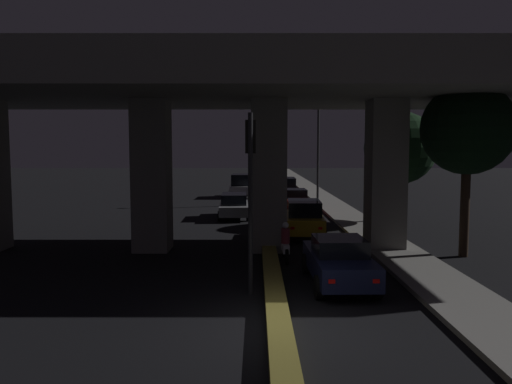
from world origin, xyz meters
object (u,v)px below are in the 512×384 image
Objects in this scene: car_black_fourth at (284,189)px; pedestrian_on_sidewalk at (370,217)px; car_taxi_yellow_second at (303,218)px; car_white_second_oncoming at (241,185)px; street_lamp at (312,141)px; motorcycle_white_filtering_near at (285,244)px; car_dark_red_sixth at (278,179)px; car_grey_fifth at (283,185)px; car_dark_red_third at (292,201)px; traffic_light_left_of_median at (250,172)px; car_silver_lead_oncoming at (233,205)px; car_dark_blue_lead at (338,261)px.

pedestrian_on_sidewalk reaches higher than car_black_fourth.
car_white_second_oncoming is (-3.56, 19.77, 0.16)m from car_taxi_yellow_second.
street_lamp is 4.24× the size of motorcycle_white_filtering_near.
car_taxi_yellow_second is 0.98× the size of car_dark_red_sixth.
street_lamp reaches higher than car_grey_fifth.
car_dark_red_third is at bearing 19.57° from car_white_second_oncoming.
car_taxi_yellow_second is at bearing 11.47° from car_white_second_oncoming.
car_white_second_oncoming is at bearing 92.14° from traffic_light_left_of_median.
street_lamp is at bearing -10.59° from motorcycle_white_filtering_near.
car_taxi_yellow_second reaches higher than car_silver_lead_oncoming.
car_silver_lead_oncoming is at bearing 173.02° from car_dark_red_sixth.
car_silver_lead_oncoming is (-3.65, 6.53, -0.12)m from car_taxi_yellow_second.
pedestrian_on_sidewalk is at bearing -169.61° from car_black_fourth.
motorcycle_white_filtering_near is at bearing 178.16° from car_grey_fifth.
pedestrian_on_sidewalk is (6.58, -20.62, 0.00)m from car_white_second_oncoming.
car_taxi_yellow_second is (-2.07, -14.77, -3.89)m from street_lamp.
car_taxi_yellow_second is 3.14m from pedestrian_on_sidewalk.
street_lamp is at bearing -129.90° from car_black_fourth.
car_white_second_oncoming reaches higher than pedestrian_on_sidewalk.
traffic_light_left_of_median is at bearing 2.48° from car_silver_lead_oncoming.
car_black_fourth is at bearing -4.60° from motorcycle_white_filtering_near.
car_silver_lead_oncoming is 9.95m from pedestrian_on_sidewalk.
street_lamp is 1.95× the size of car_white_second_oncoming.
car_dark_red_third is 1.04× the size of car_grey_fifth.
car_black_fourth reaches higher than car_dark_blue_lead.
car_dark_red_sixth is (2.58, 38.58, -2.51)m from traffic_light_left_of_median.
street_lamp is at bearing 143.48° from car_silver_lead_oncoming.
car_white_second_oncoming is at bearing 135.06° from car_grey_fifth.
traffic_light_left_of_median is 1.19× the size of car_dark_blue_lead.
car_silver_lead_oncoming is at bearing 168.04° from car_grey_fifth.
car_grey_fifth is at bearing -4.29° from motorcycle_white_filtering_near.
car_white_second_oncoming is at bearing 160.97° from car_dark_red_sixth.
street_lamp is 20.69m from motorcycle_white_filtering_near.
traffic_light_left_of_median is 33.20m from car_grey_fifth.
car_white_second_oncoming is (-1.09, 29.25, -2.49)m from traffic_light_left_of_median.
car_dark_blue_lead is 8.68m from car_taxi_yellow_second.
car_silver_lead_oncoming is (-3.88, 15.20, 0.01)m from car_dark_blue_lead.
car_dark_red_third is 1.21× the size of car_black_fourth.
traffic_light_left_of_median is at bearing -100.60° from street_lamp.
street_lamp is 2.01× the size of car_black_fourth.
street_lamp reaches higher than car_black_fourth.
car_white_second_oncoming reaches higher than car_dark_blue_lead.
street_lamp is at bearing -169.74° from car_dark_red_sixth.
car_dark_red_third is at bearing 117.72° from car_silver_lead_oncoming.
car_taxi_yellow_second reaches higher than motorcycle_white_filtering_near.
car_black_fourth reaches higher than car_silver_lead_oncoming.
pedestrian_on_sidewalk is (3.02, -0.85, 0.16)m from car_taxi_yellow_second.
car_black_fourth reaches higher than car_grey_fifth.
car_dark_blue_lead is at bearing 16.72° from traffic_light_left_of_median.
car_grey_fifth is at bearing -1.88° from car_dark_red_third.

